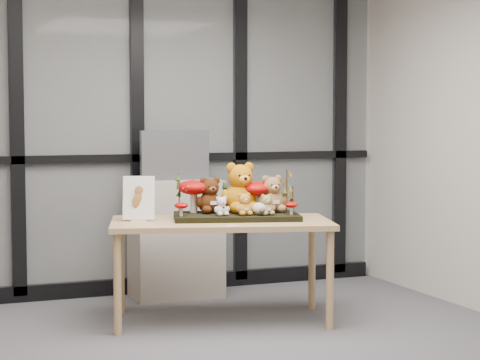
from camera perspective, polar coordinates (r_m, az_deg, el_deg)
name	(u,v)px	position (r m, az deg, el deg)	size (l,w,h in m)	color
room_shell	(179,51)	(4.22, -4.04, 8.45)	(5.00, 5.00, 5.00)	#AFACA6
glass_partition	(78,110)	(6.60, -10.57, 4.55)	(4.90, 0.06, 2.78)	#2D383F
display_table	(221,230)	(5.78, -1.26, -3.33)	(1.59, 1.09, 0.68)	tan
diorama_tray	(236,216)	(5.83, -0.24, -2.41)	(0.83, 0.42, 0.04)	black
bear_pooh_yellow	(240,185)	(5.92, 0.01, -0.32)	(0.29, 0.26, 0.37)	#C1740B
bear_brown_medium	(210,193)	(5.87, -1.99, -0.87)	(0.20, 0.19, 0.27)	#3F1C08
bear_tan_back	(272,192)	(5.92, 2.10, -0.78)	(0.21, 0.19, 0.28)	olive
bear_small_yellow	(244,203)	(5.73, 0.28, -1.52)	(0.12, 0.11, 0.16)	orange
bear_white_bow	(222,205)	(5.71, -1.22, -1.65)	(0.11, 0.10, 0.14)	white
bear_beige_small	(267,204)	(5.75, 1.76, -1.55)	(0.12, 0.11, 0.15)	#9B8854
plush_cream_hedgehog	(259,208)	(5.75, 1.28, -1.86)	(0.07, 0.06, 0.09)	beige
mushroom_back_left	(194,195)	(5.89, -3.05, -0.97)	(0.22, 0.22, 0.25)	#940504
mushroom_back_right	(257,195)	(5.93, 1.12, -1.02)	(0.21, 0.21, 0.23)	#940504
mushroom_front_left	(181,209)	(5.69, -3.88, -1.89)	(0.09, 0.09, 0.10)	#940504
mushroom_front_right	(291,208)	(5.78, 3.39, -1.82)	(0.09, 0.09, 0.10)	#940504
sprig_green_far_left	(179,193)	(5.90, -4.02, -0.86)	(0.05, 0.05, 0.27)	#1B390D
sprig_green_mid_left	(203,196)	(5.95, -2.46, -1.04)	(0.05, 0.05, 0.22)	#1B390D
sprig_dry_far_right	(287,190)	(5.95, 3.09, -0.69)	(0.05, 0.05, 0.29)	brown
sprig_dry_mid_right	(293,200)	(5.85, 3.49, -1.29)	(0.05, 0.05, 0.19)	brown
sprig_green_centre	(224,197)	(5.97, -1.08, -1.11)	(0.05, 0.05, 0.20)	#1B390D
sign_holder	(139,200)	(5.75, -6.66, -1.32)	(0.21, 0.13, 0.30)	silver
label_card	(232,225)	(5.48, -0.54, -3.00)	(0.08, 0.03, 0.00)	white
cabinet	(176,239)	(6.61, -4.22, -3.85)	(0.67, 0.39, 0.89)	#9D978C
monitor	(175,155)	(6.57, -4.30, 1.63)	(0.53, 0.06, 0.37)	#494B50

